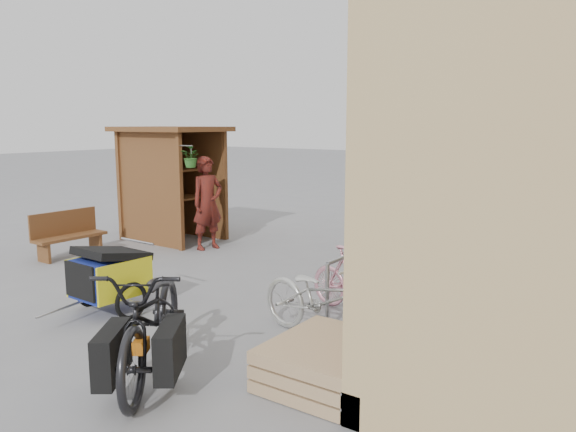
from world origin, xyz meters
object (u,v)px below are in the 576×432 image
Objects in this scene: shopping_carts at (529,212)px; cargo_bike at (153,319)px; bike_0 at (323,300)px; bike_3 at (396,252)px; bench at (68,233)px; bike_2 at (402,268)px; bike_1 at (356,281)px; bike_6 at (441,237)px; child_trailer at (110,274)px; bike_5 at (423,243)px; bike_7 at (453,226)px; person_kiosk at (208,203)px; bike_4 at (429,246)px; pallet_stack at (327,363)px; kiosk at (168,167)px.

cargo_bike is (-1.49, -9.20, -0.01)m from shopping_carts.
bike_0 is (-0.60, -7.48, -0.10)m from shopping_carts.
bench is at bearing 120.87° from bike_3.
bike_2 is at bearing -95.97° from shopping_carts.
bench is 0.71× the size of shopping_carts.
bike_1 is at bearing 17.79° from bike_0.
bike_1 is 3.57m from bike_6.
bench is 6.12m from bike_0.
bike_5 is (2.56, 4.42, -0.05)m from child_trailer.
bike_7 reaches higher than bike_2.
child_trailer is at bearing -112.60° from shopping_carts.
shopping_carts is at bearing -32.54° from person_kiosk.
bike_2 is at bearing 9.24° from bike_0.
person_kiosk reaches higher than bike_7.
bike_4 is 1.03× the size of bike_7.
child_trailer is 6.37m from bike_7.
shopping_carts reaches higher than bike_6.
bench is at bearing 92.87° from bike_0.
bike_3 reaches higher than pallet_stack.
kiosk is 7.78m from shopping_carts.
bike_2 is at bearing 13.14° from bench.
pallet_stack is 4.32m from bike_4.
bike_4 reaches higher than child_trailer.
bike_2 is at bearing -173.66° from bike_7.
cargo_bike is at bearing 151.73° from bike_4.
bench is 0.87× the size of child_trailer.
bench is (-0.39, -2.20, -1.11)m from kiosk.
bike_6 is at bearing -7.91° from bike_4.
kiosk reaches higher than bike_0.
bike_1 is at bearing -19.42° from kiosk.
bike_5 is (-0.87, 4.56, 0.25)m from pallet_stack.
bench is at bearing 106.67° from bike_6.
shopping_carts is at bearing -15.88° from bike_5.
cargo_bike is 2.85m from bike_1.
person_kiosk reaches higher than pallet_stack.
shopping_carts is 4.95m from bike_3.
shopping_carts is 3.03m from bike_6.
bike_1 is (-0.73, -6.45, -0.15)m from shopping_carts.
bike_1 is 0.87× the size of bike_3.
bike_5 is at bearing 179.55° from bike_7.
bike_6 is at bearing -107.22° from shopping_carts.
kiosk is at bearing 75.03° from bike_4.
shopping_carts is at bearing 90.00° from pallet_stack.
child_trailer is 5.92m from bike_6.
child_trailer is 0.85× the size of bike_0.
shopping_carts is 5.39m from bike_2.
child_trailer is at bearing -24.59° from bench.
bike_5 is at bearing 100.78° from pallet_stack.
bike_0 is at bearing 162.09° from bike_4.
bike_1 is 4.04m from bike_7.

